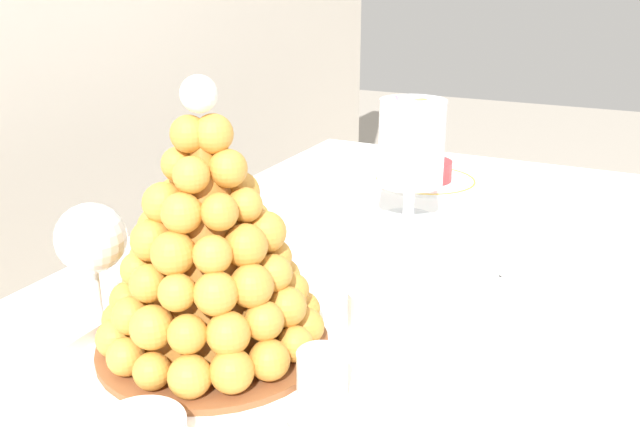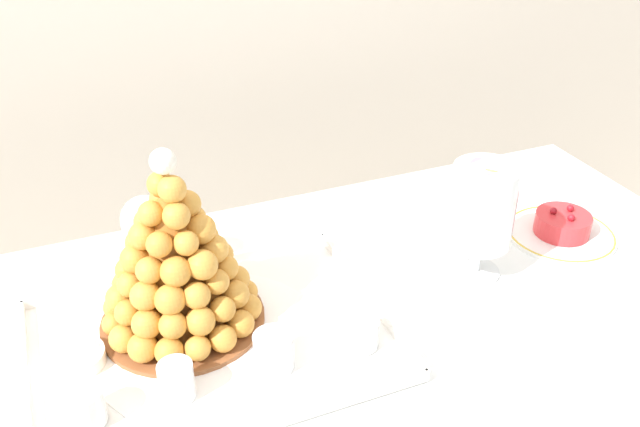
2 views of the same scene
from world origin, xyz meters
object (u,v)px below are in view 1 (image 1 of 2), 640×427
Objects in this scene: croquembouche at (209,251)px; fruit_tart_plate at (426,175)px; serving_tray at (276,348)px; macaron_goblet at (411,144)px; dessert_cup_mid_right at (414,275)px; wine_glass at (91,241)px; dessert_cup_mid_left at (322,380)px; dessert_cup_centre at (373,315)px.

fruit_tart_plate is at bearing -1.06° from croquembouche.
serving_tray is at bearing -64.83° from croquembouche.
macaron_goblet reaches higher than fruit_tart_plate.
dessert_cup_mid_right is 0.42m from wine_glass.
macaron_goblet is 1.05× the size of fruit_tart_plate.
wine_glass is (-0.02, 0.15, -0.01)m from croquembouche.
dessert_cup_mid_left is at bearing -127.68° from serving_tray.
croquembouche is 1.88× the size of wine_glass.
dessert_cup_mid_left is at bearing -169.59° from fruit_tart_plate.
dessert_cup_mid_right is 0.26× the size of macaron_goblet.
dessert_cup_centre is 0.34m from wine_glass.
dessert_cup_mid_left is at bearing -179.96° from dessert_cup_mid_right.
macaron_goblet is (0.52, -0.05, 0.01)m from croquembouche.
croquembouche is at bearing 146.66° from dessert_cup_mid_right.
croquembouche is at bearing 74.84° from dessert_cup_mid_left.
croquembouche reaches higher than dessert_cup_mid_left.
serving_tray is at bearing 52.32° from dessert_cup_mid_left.
dessert_cup_mid_right is at bearing -49.64° from wine_glass.
wine_glass reaches higher than dessert_cup_mid_right.
wine_glass reaches higher than dessert_cup_mid_left.
wine_glass is at bearing 98.05° from croquembouche.
serving_tray is at bearing -76.52° from wine_glass.
dessert_cup_mid_left is 0.29m from dessert_cup_mid_right.
macaron_goblet is 0.58m from wine_glass.
dessert_cup_mid_right reaches higher than serving_tray.
serving_tray is 9.64× the size of dessert_cup_mid_right.
dessert_cup_mid_right is at bearing 0.04° from dessert_cup_mid_left.
macaron_goblet is at bearing 10.53° from dessert_cup_mid_left.
croquembouche is at bearing -81.95° from wine_glass.
macaron_goblet is (0.28, 0.10, 0.11)m from dessert_cup_mid_right.
dessert_cup_centre is 0.37× the size of wine_glass.
wine_glass is at bearing 112.04° from dessert_cup_centre.
serving_tray is at bearing -178.88° from macaron_goblet.
croquembouche reaches higher than fruit_tart_plate.
dessert_cup_mid_left reaches higher than dessert_cup_mid_right.
dessert_cup_centre is 1.06× the size of dessert_cup_mid_right.
dessert_cup_centre is at bearing -167.71° from fruit_tart_plate.
macaron_goblet is (0.56, 0.10, 0.10)m from dessert_cup_mid_left.
wine_glass is (-0.26, 0.31, 0.09)m from dessert_cup_mid_right.
wine_glass is (-0.12, 0.31, 0.08)m from dessert_cup_centre.
fruit_tart_plate is (0.51, 0.15, -0.01)m from dessert_cup_mid_right.
dessert_cup_mid_left is 0.26× the size of macaron_goblet.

